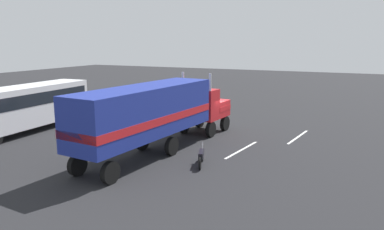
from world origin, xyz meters
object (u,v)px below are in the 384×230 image
semi_truck (157,111)px  parked_bus (26,104)px  person_bystander (109,134)px  motorcycle (201,157)px

semi_truck → parked_bus: semi_truck is taller
person_bystander → motorcycle: (-0.57, -6.61, -0.41)m
semi_truck → motorcycle: size_ratio=7.05×
semi_truck → motorcycle: semi_truck is taller
parked_bus → motorcycle: bearing=-95.9°
semi_truck → motorcycle: bearing=-108.2°
person_bystander → semi_truck: bearing=-80.3°
parked_bus → semi_truck: bearing=-92.2°
parked_bus → motorcycle: parked_bus is taller
person_bystander → motorcycle: person_bystander is taller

